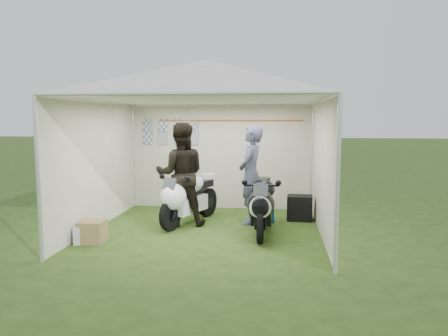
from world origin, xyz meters
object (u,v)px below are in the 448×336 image
at_px(motorcycle_white, 187,196).
at_px(motorcycle_black, 262,203).
at_px(equipment_box, 300,208).
at_px(crate_0, 89,234).
at_px(person_dark_jacket, 181,174).
at_px(crate_1, 92,232).
at_px(canopy_tent, 206,85).
at_px(paddock_stand, 264,214).
at_px(person_blue_jacket, 251,175).

height_order(motorcycle_white, motorcycle_black, motorcycle_black).
xyz_separation_m(equipment_box, crate_0, (-3.45, -2.01, -0.10)).
xyz_separation_m(person_dark_jacket, crate_1, (-1.17, -1.32, -0.78)).
bearing_deg(crate_0, canopy_tent, 30.79).
bearing_deg(canopy_tent, crate_0, -149.21).
relative_size(paddock_stand, person_blue_jacket, 0.20).
bearing_deg(paddock_stand, motorcycle_black, -90.79).
bearing_deg(equipment_box, crate_1, -149.66).
xyz_separation_m(person_dark_jacket, crate_0, (-1.22, -1.34, -0.81)).
distance_m(motorcycle_black, paddock_stand, 0.97).
bearing_deg(canopy_tent, person_dark_jacket, 151.20).
bearing_deg(person_dark_jacket, motorcycle_black, 152.39).
relative_size(canopy_tent, crate_0, 13.06).
height_order(motorcycle_black, person_dark_jacket, person_dark_jacket).
height_order(canopy_tent, motorcycle_black, canopy_tent).
distance_m(motorcycle_white, crate_1, 1.93).
distance_m(person_dark_jacket, person_blue_jacket, 1.33).
height_order(paddock_stand, crate_0, crate_0).
bearing_deg(person_blue_jacket, motorcycle_black, 30.68).
relative_size(person_dark_jacket, equipment_box, 3.94).
bearing_deg(motorcycle_black, canopy_tent, 171.85).
distance_m(motorcycle_white, person_dark_jacket, 0.45).
bearing_deg(equipment_box, motorcycle_white, -164.53).
bearing_deg(motorcycle_white, paddock_stand, 33.69).
height_order(paddock_stand, person_blue_jacket, person_blue_jacket).
height_order(canopy_tent, motorcycle_white, canopy_tent).
bearing_deg(crate_1, equipment_box, 30.34).
height_order(motorcycle_black, paddock_stand, motorcycle_black).
bearing_deg(crate_1, crate_0, -162.95).
relative_size(motorcycle_white, person_dark_jacket, 0.97).
bearing_deg(paddock_stand, canopy_tent, -144.18).
relative_size(canopy_tent, motorcycle_black, 2.90).
height_order(motorcycle_white, crate_1, motorcycle_white).
height_order(person_blue_jacket, crate_0, person_blue_jacket).
height_order(motorcycle_white, crate_0, motorcycle_white).
distance_m(person_blue_jacket, crate_0, 3.10).
bearing_deg(paddock_stand, person_blue_jacket, -152.71).
relative_size(paddock_stand, crate_1, 0.96).
height_order(person_dark_jacket, crate_0, person_dark_jacket).
distance_m(person_dark_jacket, equipment_box, 2.44).
distance_m(canopy_tent, motorcycle_white, 2.12).
xyz_separation_m(paddock_stand, person_dark_jacket, (-1.54, -0.44, 0.82)).
distance_m(canopy_tent, motorcycle_black, 2.28).
height_order(canopy_tent, equipment_box, canopy_tent).
bearing_deg(canopy_tent, equipment_box, 29.53).
bearing_deg(equipment_box, crate_0, -149.83).
relative_size(motorcycle_white, motorcycle_black, 0.95).
distance_m(equipment_box, crate_1, 3.94).
relative_size(equipment_box, crate_1, 1.23).
bearing_deg(crate_1, person_dark_jacket, 48.47).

